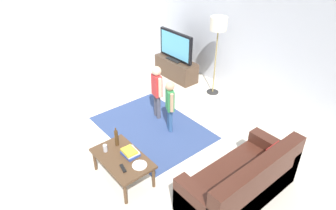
# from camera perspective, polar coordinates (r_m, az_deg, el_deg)

# --- Properties ---
(ground) EXTENTS (7.80, 7.80, 0.00)m
(ground) POSITION_cam_1_polar(r_m,az_deg,el_deg) (5.44, -4.91, -7.96)
(ground) COLOR beige
(wall_back) EXTENTS (6.00, 0.12, 2.70)m
(wall_back) POSITION_cam_1_polar(r_m,az_deg,el_deg) (6.70, 16.37, 12.07)
(wall_back) COLOR silver
(wall_back) RESTS_ON ground
(wall_left) EXTENTS (0.12, 6.00, 2.70)m
(wall_left) POSITION_cam_1_polar(r_m,az_deg,el_deg) (7.22, -19.74, 12.88)
(wall_left) COLOR silver
(wall_left) RESTS_ON ground
(area_rug) EXTENTS (2.20, 1.60, 0.01)m
(area_rug) POSITION_cam_1_polar(r_m,az_deg,el_deg) (5.89, -3.04, -4.32)
(area_rug) COLOR #33477A
(area_rug) RESTS_ON ground
(tv_stand) EXTENTS (1.20, 0.44, 0.50)m
(tv_stand) POSITION_cam_1_polar(r_m,az_deg,el_deg) (7.68, 1.53, 6.92)
(tv_stand) COLOR #4C3828
(tv_stand) RESTS_ON ground
(tv) EXTENTS (1.10, 0.28, 0.71)m
(tv) POSITION_cam_1_polar(r_m,az_deg,el_deg) (7.43, 1.48, 11.11)
(tv) COLOR black
(tv) RESTS_ON tv_stand
(couch) EXTENTS (0.80, 1.80, 0.86)m
(couch) POSITION_cam_1_polar(r_m,az_deg,el_deg) (4.51, 14.19, -14.34)
(couch) COLOR #472319
(couch) RESTS_ON ground
(floor_lamp) EXTENTS (0.36, 0.36, 1.78)m
(floor_lamp) POSITION_cam_1_polar(r_m,az_deg,el_deg) (6.56, 9.57, 14.27)
(floor_lamp) COLOR #262626
(floor_lamp) RESTS_ON ground
(child_near_tv) EXTENTS (0.37, 0.18, 1.13)m
(child_near_tv) POSITION_cam_1_polar(r_m,az_deg,el_deg) (5.87, -2.15, 3.33)
(child_near_tv) COLOR #4C4C59
(child_near_tv) RESTS_ON ground
(child_center) EXTENTS (0.32, 0.21, 1.04)m
(child_center) POSITION_cam_1_polar(r_m,az_deg,el_deg) (5.49, 0.37, 0.57)
(child_center) COLOR #33598C
(child_center) RESTS_ON ground
(coffee_table) EXTENTS (1.00, 0.60, 0.42)m
(coffee_table) POSITION_cam_1_polar(r_m,az_deg,el_deg) (4.67, -8.71, -10.26)
(coffee_table) COLOR #513823
(coffee_table) RESTS_ON ground
(book_stack) EXTENTS (0.26, 0.22, 0.10)m
(book_stack) POSITION_cam_1_polar(r_m,az_deg,el_deg) (4.63, -7.23, -8.96)
(book_stack) COLOR #334CA5
(book_stack) RESTS_ON coffee_table
(bottle) EXTENTS (0.06, 0.06, 0.33)m
(bottle) POSITION_cam_1_polar(r_m,az_deg,el_deg) (4.79, -9.80, -6.17)
(bottle) COLOR #4C3319
(bottle) RESTS_ON coffee_table
(tv_remote) EXTENTS (0.18, 0.08, 0.02)m
(tv_remote) POSITION_cam_1_polar(r_m,az_deg,el_deg) (4.44, -8.57, -11.83)
(tv_remote) COLOR black
(tv_remote) RESTS_ON coffee_table
(soda_can) EXTENTS (0.07, 0.07, 0.12)m
(soda_can) POSITION_cam_1_polar(r_m,az_deg,el_deg) (4.75, -11.87, -8.06)
(soda_can) COLOR silver
(soda_can) RESTS_ON coffee_table
(plate) EXTENTS (0.22, 0.22, 0.02)m
(plate) POSITION_cam_1_polar(r_m,az_deg,el_deg) (4.46, -5.44, -11.36)
(plate) COLOR white
(plate) RESTS_ON coffee_table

